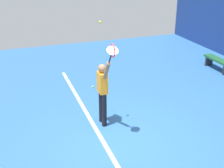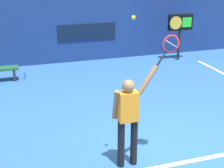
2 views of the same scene
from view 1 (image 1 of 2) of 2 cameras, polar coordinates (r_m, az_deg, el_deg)
ground_plane at (r=7.52m, az=1.27°, el=-10.66°), size 18.00×18.00×0.00m
court_baseline at (r=7.41m, az=-1.49°, el=-11.16°), size 10.00×0.10×0.01m
tennis_player at (r=7.75m, az=-1.77°, el=-1.01°), size 0.80×0.31×1.92m
tennis_racket at (r=6.66m, az=0.04°, el=6.17°), size 0.48×0.27×0.60m
tennis_ball at (r=7.16m, az=-2.27°, el=11.62°), size 0.07×0.07×0.07m
court_bench at (r=12.53m, az=19.42°, el=4.01°), size 1.40×0.36×0.45m
spare_ball at (r=10.32m, az=-3.63°, el=-0.53°), size 0.07×0.07×0.07m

